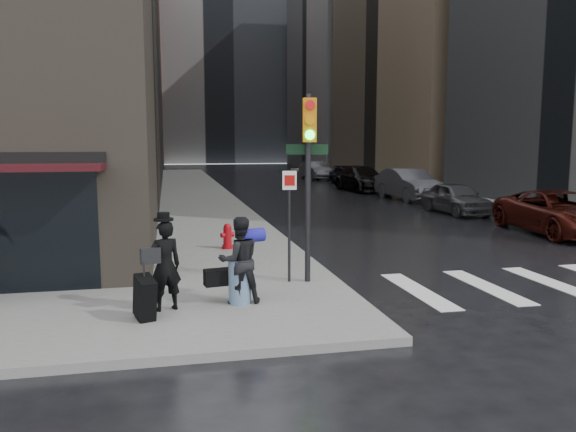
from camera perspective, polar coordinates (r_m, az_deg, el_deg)
name	(u,v)px	position (r m, az deg, el deg)	size (l,w,h in m)	color
ground	(263,316)	(10.33, -2.58, -10.08)	(140.00, 140.00, 0.00)	black
sidewalk_left	(193,189)	(36.87, -9.62, 2.69)	(4.00, 50.00, 0.15)	slate
sidewalk_right	(389,186)	(39.82, 10.20, 3.03)	(3.00, 50.00, 0.15)	slate
bldg_left_far	(65,57)	(73.27, -21.74, 14.76)	(22.00, 20.00, 26.00)	maroon
bldg_right_far	(390,66)	(73.72, 10.28, 14.73)	(22.00, 20.00, 25.00)	slate
bldg_distant	(215,56)	(88.97, -7.41, 15.80)	(40.00, 12.00, 32.00)	slate
man_overcoat	(161,271)	(10.08, -12.80, -5.43)	(0.90, 1.12, 1.79)	black
man_jeans	(239,260)	(10.40, -5.02, -4.48)	(1.18, 0.72, 1.62)	black
traffic_light	(307,162)	(11.70, 1.93, 5.47)	(0.98, 0.51, 3.96)	black
fire_hydrant	(227,237)	(15.84, -6.17, -2.17)	(0.41, 0.31, 0.71)	#A00911
parked_car_0	(559,213)	(21.17, 25.85, 0.30)	(2.43, 5.28, 1.47)	#40120C
parked_car_1	(456,198)	(25.66, 16.68, 1.78)	(1.63, 4.04, 1.38)	#47464B
parked_car_2	(408,185)	(31.02, 12.13, 3.15)	(1.78, 5.10, 1.68)	#45454B
parked_car_3	(362,179)	(36.20, 7.51, 3.78)	(2.21, 5.44, 1.58)	black
parked_car_4	(347,175)	(42.01, 6.02, 4.17)	(1.61, 4.01, 1.37)	black
parked_car_5	(315,170)	(47.33, 2.78, 4.65)	(1.58, 4.54, 1.50)	#4B4B50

